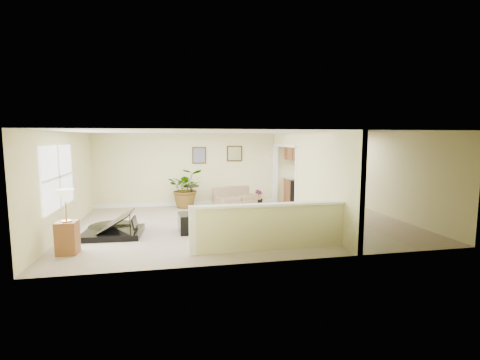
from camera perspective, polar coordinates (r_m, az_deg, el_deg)
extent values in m
plane|color=#B6A48D|center=(9.63, 0.47, -7.19)|extent=(9.00, 9.00, 0.00)
cube|color=beige|center=(12.34, -2.29, 1.79)|extent=(9.00, 0.04, 2.50)
cube|color=beige|center=(6.52, 5.72, -2.77)|extent=(9.00, 0.04, 2.50)
cube|color=beige|center=(9.59, -26.90, -0.40)|extent=(0.04, 6.00, 2.50)
cube|color=beige|center=(11.20, 23.67, 0.70)|extent=(0.04, 6.00, 2.50)
cube|color=silver|center=(9.34, 0.48, 7.85)|extent=(9.00, 6.00, 0.04)
cube|color=gray|center=(10.69, 17.35, -6.07)|extent=(2.70, 6.00, 0.01)
cube|color=beige|center=(8.82, 13.59, -0.42)|extent=(0.12, 3.60, 2.50)
cube|color=beige|center=(11.53, 7.56, 6.61)|extent=(0.12, 2.35, 0.40)
cube|color=beige|center=(7.38, 5.20, -7.78)|extent=(3.30, 0.12, 0.95)
cube|color=white|center=(7.27, 5.25, -4.04)|extent=(3.40, 0.22, 0.05)
cube|color=white|center=(7.11, -7.81, -8.19)|extent=(0.14, 0.14, 1.00)
cube|color=white|center=(9.09, -27.73, 0.46)|extent=(0.05, 2.15, 1.45)
cube|color=#3C2C15|center=(12.18, -6.72, 4.04)|extent=(0.48, 0.03, 0.58)
cube|color=#915C74|center=(12.16, -6.71, 4.04)|extent=(0.40, 0.01, 0.50)
cube|color=#3C2C15|center=(12.33, -0.91, 4.35)|extent=(0.55, 0.03, 0.55)
cube|color=white|center=(12.31, -0.89, 4.35)|extent=(0.46, 0.01, 0.46)
cube|color=#975631|center=(13.07, 12.39, -1.62)|extent=(2.30, 0.60, 0.90)
cube|color=beige|center=(13.01, 12.44, 0.43)|extent=(2.36, 0.65, 0.04)
cube|color=black|center=(12.77, 9.10, -1.83)|extent=(0.60, 0.60, 0.84)
cube|color=#975631|center=(13.04, 12.35, 4.99)|extent=(2.30, 0.35, 0.75)
cube|color=black|center=(8.87, -20.25, -4.14)|extent=(1.40, 1.22, 0.28)
cylinder|color=black|center=(9.38, -20.59, -3.57)|extent=(1.15, 1.15, 0.28)
cube|color=silver|center=(8.78, -15.10, -4.30)|extent=(0.25, 0.93, 0.02)
cube|color=black|center=(8.93, -20.80, -2.46)|extent=(1.11, 1.12, 0.62)
cube|color=black|center=(8.83, -8.81, -7.01)|extent=(0.41, 0.73, 0.47)
cube|color=tan|center=(12.09, -0.56, -3.30)|extent=(1.68, 1.32, 0.41)
cube|color=tan|center=(12.33, -0.83, -1.11)|extent=(1.44, 0.72, 0.43)
cube|color=tan|center=(11.94, -3.62, -2.06)|extent=(0.47, 0.84, 0.16)
cube|color=tan|center=(12.17, 2.45, -1.88)|extent=(0.47, 0.84, 0.16)
cylinder|color=black|center=(11.87, -7.97, -4.49)|extent=(0.38, 0.38, 0.03)
cylinder|color=black|center=(11.81, -8.00, -2.77)|extent=(0.04, 0.04, 0.73)
cylinder|color=black|center=(11.75, -8.03, -1.00)|extent=(0.52, 0.52, 0.03)
cylinder|color=black|center=(11.99, -8.73, -3.82)|extent=(0.38, 0.38, 0.27)
imported|color=#204D17|center=(11.90, -8.77, -1.30)|extent=(1.22, 1.06, 1.33)
cylinder|color=black|center=(12.23, 3.03, -3.71)|extent=(0.28, 0.28, 0.20)
imported|color=#204D17|center=(12.20, 3.03, -2.90)|extent=(0.40, 0.40, 0.55)
cube|color=#975631|center=(7.95, -26.46, -8.48)|extent=(0.40, 0.40, 0.67)
cylinder|color=#BD873F|center=(7.87, -26.60, -6.04)|extent=(0.18, 0.18, 0.02)
cylinder|color=#BD873F|center=(7.82, -26.68, -4.45)|extent=(0.03, 0.03, 0.45)
cone|color=beige|center=(7.78, -26.79, -2.43)|extent=(0.36, 0.36, 0.29)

